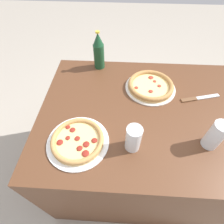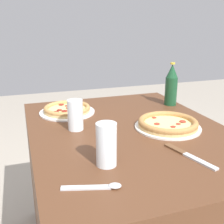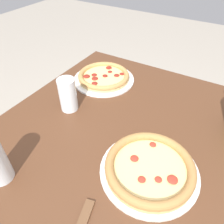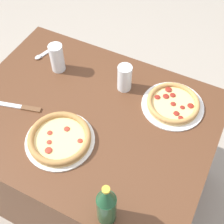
{
  "view_description": "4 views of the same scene",
  "coord_description": "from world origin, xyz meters",
  "px_view_note": "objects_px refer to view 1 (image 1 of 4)",
  "views": [
    {
      "loc": [
        -0.15,
        -0.64,
        1.51
      ],
      "look_at": [
        -0.18,
        -0.06,
        0.81
      ],
      "focal_mm": 28.0,
      "sensor_mm": 36.0,
      "label": 1
    },
    {
      "loc": [
        1.11,
        -0.46,
        1.25
      ],
      "look_at": [
        -0.13,
        -0.04,
        0.83
      ],
      "focal_mm": 45.0,
      "sensor_mm": 36.0,
      "label": 2
    },
    {
      "loc": [
        0.44,
        0.28,
        1.36
      ],
      "look_at": [
        -0.12,
        -0.05,
        0.81
      ],
      "focal_mm": 35.0,
      "sensor_mm": 36.0,
      "label": 3
    },
    {
      "loc": [
        -0.49,
        0.72,
        1.94
      ],
      "look_at": [
        -0.11,
        -0.03,
        0.84
      ],
      "focal_mm": 50.0,
      "sensor_mm": 36.0,
      "label": 4
    }
  ],
  "objects_px": {
    "glass_iced_tea": "(133,139)",
    "knife": "(198,98)",
    "pizza_margherita": "(78,141)",
    "glass_red_wine": "(215,136)",
    "pizza_pepperoni": "(151,86)",
    "beer_bottle": "(99,51)"
  },
  "relations": [
    {
      "from": "pizza_pepperoni",
      "to": "glass_iced_tea",
      "type": "xyz_separation_m",
      "value": [
        -0.12,
        -0.41,
        0.05
      ]
    },
    {
      "from": "pizza_pepperoni",
      "to": "beer_bottle",
      "type": "distance_m",
      "value": 0.4
    },
    {
      "from": "glass_red_wine",
      "to": "glass_iced_tea",
      "type": "relative_size",
      "value": 1.09
    },
    {
      "from": "knife",
      "to": "pizza_pepperoni",
      "type": "bearing_deg",
      "value": 165.12
    },
    {
      "from": "glass_red_wine",
      "to": "glass_iced_tea",
      "type": "height_order",
      "value": "glass_red_wine"
    },
    {
      "from": "glass_red_wine",
      "to": "beer_bottle",
      "type": "relative_size",
      "value": 0.61
    },
    {
      "from": "pizza_pepperoni",
      "to": "knife",
      "type": "bearing_deg",
      "value": -14.88
    },
    {
      "from": "pizza_pepperoni",
      "to": "beer_bottle",
      "type": "relative_size",
      "value": 1.22
    },
    {
      "from": "pizza_pepperoni",
      "to": "glass_red_wine",
      "type": "distance_m",
      "value": 0.45
    },
    {
      "from": "glass_red_wine",
      "to": "pizza_pepperoni",
      "type": "bearing_deg",
      "value": 123.06
    },
    {
      "from": "beer_bottle",
      "to": "knife",
      "type": "distance_m",
      "value": 0.68
    },
    {
      "from": "pizza_margherita",
      "to": "beer_bottle",
      "type": "height_order",
      "value": "beer_bottle"
    },
    {
      "from": "glass_iced_tea",
      "to": "beer_bottle",
      "type": "height_order",
      "value": "beer_bottle"
    },
    {
      "from": "glass_iced_tea",
      "to": "knife",
      "type": "xyz_separation_m",
      "value": [
        0.39,
        0.34,
        -0.06
      ]
    },
    {
      "from": "pizza_pepperoni",
      "to": "glass_red_wine",
      "type": "height_order",
      "value": "glass_red_wine"
    },
    {
      "from": "pizza_margherita",
      "to": "pizza_pepperoni",
      "type": "relative_size",
      "value": 0.97
    },
    {
      "from": "pizza_pepperoni",
      "to": "knife",
      "type": "distance_m",
      "value": 0.28
    },
    {
      "from": "pizza_margherita",
      "to": "glass_red_wine",
      "type": "relative_size",
      "value": 1.94
    },
    {
      "from": "pizza_pepperoni",
      "to": "knife",
      "type": "height_order",
      "value": "pizza_pepperoni"
    },
    {
      "from": "beer_bottle",
      "to": "pizza_pepperoni",
      "type": "bearing_deg",
      "value": -31.37
    },
    {
      "from": "glass_iced_tea",
      "to": "knife",
      "type": "distance_m",
      "value": 0.52
    },
    {
      "from": "pizza_margherita",
      "to": "knife",
      "type": "bearing_deg",
      "value": 27.03
    }
  ]
}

